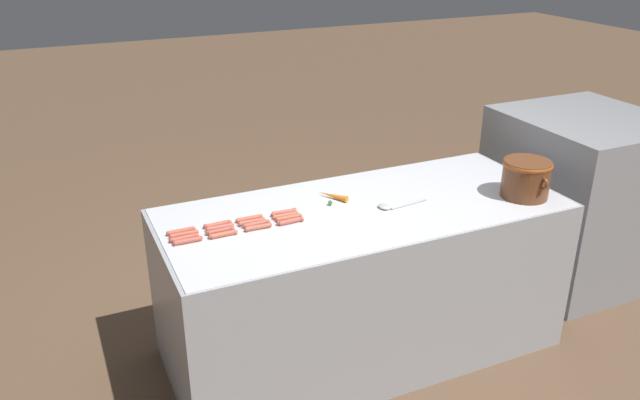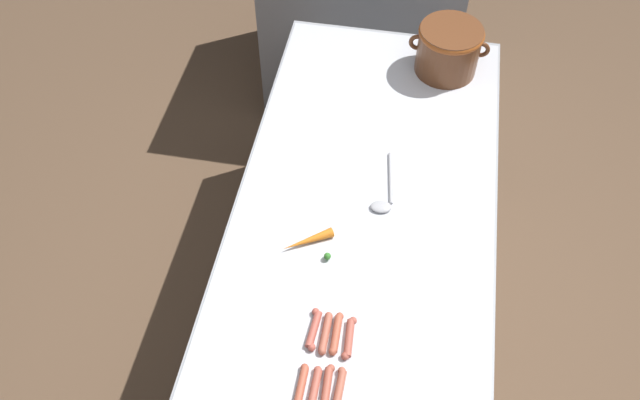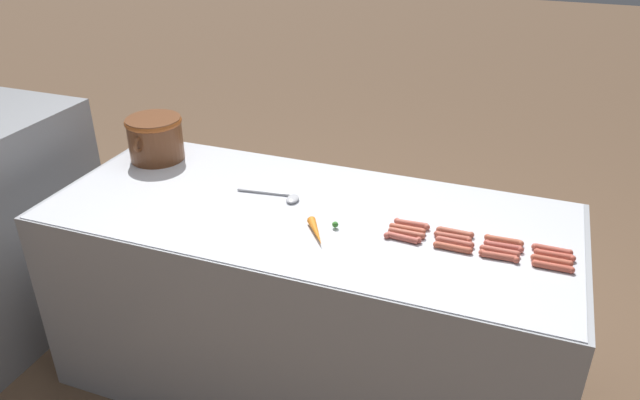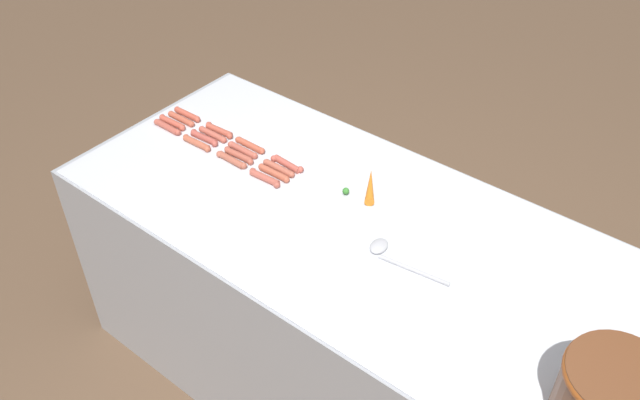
{
  "view_description": "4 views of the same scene",
  "coord_description": "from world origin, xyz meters",
  "px_view_note": "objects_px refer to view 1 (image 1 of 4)",
  "views": [
    {
      "loc": [
        2.52,
        -1.38,
        2.14
      ],
      "look_at": [
        -0.08,
        -0.2,
        0.88
      ],
      "focal_mm": 36.02,
      "sensor_mm": 36.0,
      "label": 1
    },
    {
      "loc": [
        0.08,
        -1.2,
        2.54
      ],
      "look_at": [
        -0.14,
        0.02,
        0.91
      ],
      "focal_mm": 36.26,
      "sensor_mm": 36.0,
      "label": 2
    },
    {
      "loc": [
        -1.86,
        -0.74,
        1.95
      ],
      "look_at": [
        0.05,
        -0.03,
        0.86
      ],
      "focal_mm": 33.96,
      "sensor_mm": 36.0,
      "label": 3
    },
    {
      "loc": [
        1.27,
        0.82,
        2.21
      ],
      "look_at": [
        0.08,
        -0.12,
        0.93
      ],
      "focal_mm": 37.39,
      "sensor_mm": 36.0,
      "label": 4
    }
  ],
  "objects_px": {
    "hot_dog_5": "(220,227)",
    "hot_dog_15": "(290,221)",
    "back_cabinet": "(579,196)",
    "hot_dog_4": "(184,234)",
    "hot_dog_6": "(252,222)",
    "hot_dog_8": "(184,238)",
    "hot_dog_10": "(256,224)",
    "hot_dog_1": "(218,224)",
    "hot_dog_2": "(249,219)",
    "hot_dog_9": "(220,231)",
    "hot_dog_7": "(285,215)",
    "carrot": "(332,196)",
    "hot_dog_0": "(181,231)",
    "hot_dog_11": "(289,218)",
    "bean_pot": "(526,177)",
    "hot_dog_3": "(284,212)",
    "hot_dog_14": "(258,227)",
    "hot_dog_13": "(223,234)",
    "hot_dog_12": "(188,241)",
    "serving_spoon": "(392,206)"
  },
  "relations": [
    {
      "from": "hot_dog_15",
      "to": "bean_pot",
      "type": "bearing_deg",
      "value": 80.8
    },
    {
      "from": "hot_dog_10",
      "to": "hot_dog_13",
      "type": "height_order",
      "value": "same"
    },
    {
      "from": "hot_dog_2",
      "to": "hot_dog_7",
      "type": "xyz_separation_m",
      "value": [
        0.04,
        0.17,
        0.0
      ]
    },
    {
      "from": "back_cabinet",
      "to": "hot_dog_14",
      "type": "bearing_deg",
      "value": -84.74
    },
    {
      "from": "hot_dog_0",
      "to": "hot_dog_3",
      "type": "xyz_separation_m",
      "value": [
        0.0,
        0.5,
        0.0
      ]
    },
    {
      "from": "hot_dog_5",
      "to": "hot_dog_15",
      "type": "xyz_separation_m",
      "value": [
        0.07,
        0.32,
        0.0
      ]
    },
    {
      "from": "back_cabinet",
      "to": "hot_dog_12",
      "type": "height_order",
      "value": "back_cabinet"
    },
    {
      "from": "hot_dog_2",
      "to": "hot_dog_11",
      "type": "relative_size",
      "value": 1.0
    },
    {
      "from": "back_cabinet",
      "to": "carrot",
      "type": "distance_m",
      "value": 1.77
    },
    {
      "from": "back_cabinet",
      "to": "hot_dog_13",
      "type": "xyz_separation_m",
      "value": [
        0.21,
        -2.36,
        0.32
      ]
    },
    {
      "from": "hot_dog_5",
      "to": "back_cabinet",
      "type": "bearing_deg",
      "value": 93.23
    },
    {
      "from": "hot_dog_4",
      "to": "carrot",
      "type": "bearing_deg",
      "value": 97.45
    },
    {
      "from": "hot_dog_10",
      "to": "hot_dog_3",
      "type": "bearing_deg",
      "value": 112.09
    },
    {
      "from": "hot_dog_0",
      "to": "hot_dog_10",
      "type": "distance_m",
      "value": 0.34
    },
    {
      "from": "hot_dog_4",
      "to": "hot_dog_0",
      "type": "bearing_deg",
      "value": -172.36
    },
    {
      "from": "hot_dog_4",
      "to": "hot_dog_7",
      "type": "xyz_separation_m",
      "value": [
        0.0,
        0.49,
        0.0
      ]
    },
    {
      "from": "hot_dog_0",
      "to": "hot_dog_11",
      "type": "xyz_separation_m",
      "value": [
        0.07,
        0.49,
        0.0
      ]
    },
    {
      "from": "hot_dog_0",
      "to": "hot_dog_7",
      "type": "relative_size",
      "value": 1.0
    },
    {
      "from": "hot_dog_0",
      "to": "bean_pot",
      "type": "distance_m",
      "value": 1.72
    },
    {
      "from": "hot_dog_10",
      "to": "serving_spoon",
      "type": "height_order",
      "value": "hot_dog_10"
    },
    {
      "from": "hot_dog_14",
      "to": "carrot",
      "type": "distance_m",
      "value": 0.49
    },
    {
      "from": "hot_dog_15",
      "to": "carrot",
      "type": "height_order",
      "value": "carrot"
    },
    {
      "from": "hot_dog_1",
      "to": "hot_dog_2",
      "type": "distance_m",
      "value": 0.15
    },
    {
      "from": "hot_dog_1",
      "to": "hot_dog_3",
      "type": "xyz_separation_m",
      "value": [
        0.0,
        0.33,
        0.0
      ]
    },
    {
      "from": "hot_dog_6",
      "to": "hot_dog_13",
      "type": "height_order",
      "value": "same"
    },
    {
      "from": "back_cabinet",
      "to": "hot_dog_9",
      "type": "relative_size",
      "value": 7.77
    },
    {
      "from": "back_cabinet",
      "to": "hot_dog_4",
      "type": "bearing_deg",
      "value": -86.97
    },
    {
      "from": "hot_dog_2",
      "to": "hot_dog_6",
      "type": "bearing_deg",
      "value": -0.83
    },
    {
      "from": "hot_dog_15",
      "to": "hot_dog_5",
      "type": "bearing_deg",
      "value": -102.91
    },
    {
      "from": "hot_dog_1",
      "to": "hot_dog_9",
      "type": "height_order",
      "value": "same"
    },
    {
      "from": "hot_dog_2",
      "to": "hot_dog_15",
      "type": "distance_m",
      "value": 0.2
    },
    {
      "from": "hot_dog_7",
      "to": "hot_dog_8",
      "type": "distance_m",
      "value": 0.49
    },
    {
      "from": "hot_dog_2",
      "to": "hot_dog_8",
      "type": "height_order",
      "value": "same"
    },
    {
      "from": "back_cabinet",
      "to": "hot_dog_14",
      "type": "height_order",
      "value": "back_cabinet"
    },
    {
      "from": "bean_pot",
      "to": "back_cabinet",
      "type": "bearing_deg",
      "value": 115.67
    },
    {
      "from": "hot_dog_7",
      "to": "hot_dog_2",
      "type": "bearing_deg",
      "value": -102.74
    },
    {
      "from": "hot_dog_3",
      "to": "hot_dog_15",
      "type": "relative_size",
      "value": 1.0
    },
    {
      "from": "hot_dog_12",
      "to": "serving_spoon",
      "type": "distance_m",
      "value": 1.01
    },
    {
      "from": "hot_dog_1",
      "to": "hot_dog_0",
      "type": "bearing_deg",
      "value": -90.49
    },
    {
      "from": "hot_dog_6",
      "to": "hot_dog_8",
      "type": "distance_m",
      "value": 0.33
    },
    {
      "from": "hot_dog_6",
      "to": "hot_dog_8",
      "type": "relative_size",
      "value": 1.0
    },
    {
      "from": "hot_dog_6",
      "to": "hot_dog_14",
      "type": "height_order",
      "value": "same"
    },
    {
      "from": "hot_dog_0",
      "to": "hot_dog_14",
      "type": "bearing_deg",
      "value": 72.57
    },
    {
      "from": "hot_dog_5",
      "to": "hot_dog_13",
      "type": "height_order",
      "value": "same"
    },
    {
      "from": "hot_dog_8",
      "to": "hot_dog_13",
      "type": "height_order",
      "value": "same"
    },
    {
      "from": "hot_dog_10",
      "to": "hot_dog_1",
      "type": "bearing_deg",
      "value": -112.64
    },
    {
      "from": "hot_dog_7",
      "to": "hot_dog_11",
      "type": "distance_m",
      "value": 0.03
    },
    {
      "from": "hot_dog_3",
      "to": "hot_dog_14",
      "type": "bearing_deg",
      "value": -58.64
    },
    {
      "from": "hot_dog_2",
      "to": "hot_dog_10",
      "type": "distance_m",
      "value": 0.07
    },
    {
      "from": "hot_dog_14",
      "to": "hot_dog_5",
      "type": "bearing_deg",
      "value": -113.28
    }
  ]
}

